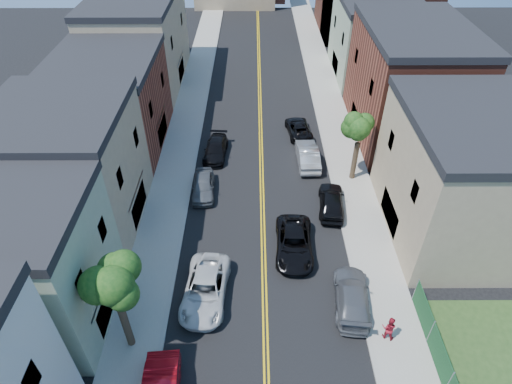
{
  "coord_description": "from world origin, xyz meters",
  "views": [
    {
      "loc": [
        -0.63,
        -0.06,
        23.08
      ],
      "look_at": [
        -0.52,
        25.71,
        2.0
      ],
      "focal_mm": 30.25,
      "sensor_mm": 36.0,
      "label": 1
    }
  ],
  "objects_px": {
    "black_car_right": "(332,201)",
    "dark_car_right_far": "(298,128)",
    "silver_car_right": "(308,155)",
    "grey_car_left": "(203,186)",
    "pedestrian_right": "(389,328)",
    "black_car_left": "(216,149)",
    "white_pickup": "(205,289)",
    "black_suv_lane": "(294,243)",
    "grey_car_right": "(352,296)"
  },
  "relations": [
    {
      "from": "black_car_right",
      "to": "dark_car_right_far",
      "type": "bearing_deg",
      "value": -75.49
    },
    {
      "from": "black_car_right",
      "to": "grey_car_right",
      "type": "bearing_deg",
      "value": 96.13
    },
    {
      "from": "black_car_right",
      "to": "dark_car_right_far",
      "type": "xyz_separation_m",
      "value": [
        -1.7,
        11.55,
        -0.17
      ]
    },
    {
      "from": "silver_car_right",
      "to": "black_suv_lane",
      "type": "bearing_deg",
      "value": 77.86
    },
    {
      "from": "black_car_left",
      "to": "dark_car_right_far",
      "type": "relative_size",
      "value": 1.03
    },
    {
      "from": "grey_car_left",
      "to": "pedestrian_right",
      "type": "bearing_deg",
      "value": -51.63
    },
    {
      "from": "black_car_right",
      "to": "black_car_left",
      "type": "bearing_deg",
      "value": -32.0
    },
    {
      "from": "white_pickup",
      "to": "black_car_left",
      "type": "height_order",
      "value": "white_pickup"
    },
    {
      "from": "grey_car_left",
      "to": "grey_car_right",
      "type": "bearing_deg",
      "value": -50.3
    },
    {
      "from": "silver_car_right",
      "to": "pedestrian_right",
      "type": "distance_m",
      "value": 18.31
    },
    {
      "from": "white_pickup",
      "to": "dark_car_right_far",
      "type": "bearing_deg",
      "value": 73.69
    },
    {
      "from": "white_pickup",
      "to": "black_car_right",
      "type": "xyz_separation_m",
      "value": [
        9.3,
        8.61,
        0.01
      ]
    },
    {
      "from": "white_pickup",
      "to": "black_car_right",
      "type": "relative_size",
      "value": 1.21
    },
    {
      "from": "black_car_left",
      "to": "silver_car_right",
      "type": "distance_m",
      "value": 8.56
    },
    {
      "from": "dark_car_right_far",
      "to": "black_car_left",
      "type": "bearing_deg",
      "value": 18.6
    },
    {
      "from": "grey_car_right",
      "to": "pedestrian_right",
      "type": "distance_m",
      "value": 2.99
    },
    {
      "from": "black_car_left",
      "to": "grey_car_right",
      "type": "distance_m",
      "value": 19.46
    },
    {
      "from": "black_car_right",
      "to": "pedestrian_right",
      "type": "bearing_deg",
      "value": 104.37
    },
    {
      "from": "grey_car_right",
      "to": "black_car_right",
      "type": "relative_size",
      "value": 1.1
    },
    {
      "from": "black_car_left",
      "to": "black_car_right",
      "type": "height_order",
      "value": "black_car_right"
    },
    {
      "from": "white_pickup",
      "to": "dark_car_right_far",
      "type": "xyz_separation_m",
      "value": [
        7.6,
        20.16,
        -0.16
      ]
    },
    {
      "from": "grey_car_right",
      "to": "silver_car_right",
      "type": "distance_m",
      "value": 15.66
    },
    {
      "from": "white_pickup",
      "to": "grey_car_right",
      "type": "relative_size",
      "value": 1.1
    },
    {
      "from": "white_pickup",
      "to": "grey_car_right",
      "type": "bearing_deg",
      "value": 0.79
    },
    {
      "from": "grey_car_left",
      "to": "black_car_left",
      "type": "distance_m",
      "value": 5.59
    },
    {
      "from": "dark_car_right_far",
      "to": "silver_car_right",
      "type": "bearing_deg",
      "value": 87.42
    },
    {
      "from": "black_car_left",
      "to": "black_suv_lane",
      "type": "xyz_separation_m",
      "value": [
        6.42,
        -12.22,
        0.08
      ]
    },
    {
      "from": "pedestrian_right",
      "to": "grey_car_left",
      "type": "bearing_deg",
      "value": -24.96
    },
    {
      "from": "white_pickup",
      "to": "silver_car_right",
      "type": "relative_size",
      "value": 1.12
    },
    {
      "from": "black_car_right",
      "to": "white_pickup",
      "type": "bearing_deg",
      "value": 48.93
    },
    {
      "from": "black_car_right",
      "to": "silver_car_right",
      "type": "relative_size",
      "value": 0.93
    },
    {
      "from": "white_pickup",
      "to": "pedestrian_right",
      "type": "distance_m",
      "value": 11.4
    },
    {
      "from": "grey_car_right",
      "to": "pedestrian_right",
      "type": "height_order",
      "value": "pedestrian_right"
    },
    {
      "from": "grey_car_left",
      "to": "pedestrian_right",
      "type": "xyz_separation_m",
      "value": [
        12.1,
        -13.74,
        0.26
      ]
    },
    {
      "from": "grey_car_right",
      "to": "pedestrian_right",
      "type": "bearing_deg",
      "value": 130.74
    },
    {
      "from": "silver_car_right",
      "to": "dark_car_right_far",
      "type": "xyz_separation_m",
      "value": [
        -0.41,
        5.12,
        -0.2
      ]
    },
    {
      "from": "dark_car_right_far",
      "to": "pedestrian_right",
      "type": "xyz_separation_m",
      "value": [
        3.39,
        -23.19,
        0.37
      ]
    },
    {
      "from": "black_car_left",
      "to": "silver_car_right",
      "type": "bearing_deg",
      "value": -3.86
    },
    {
      "from": "black_car_right",
      "to": "silver_car_right",
      "type": "height_order",
      "value": "silver_car_right"
    },
    {
      "from": "silver_car_right",
      "to": "dark_car_right_far",
      "type": "height_order",
      "value": "silver_car_right"
    },
    {
      "from": "black_car_left",
      "to": "black_car_right",
      "type": "relative_size",
      "value": 1.0
    },
    {
      "from": "grey_car_right",
      "to": "dark_car_right_far",
      "type": "bearing_deg",
      "value": -79.03
    },
    {
      "from": "grey_car_left",
      "to": "black_car_right",
      "type": "distance_m",
      "value": 10.62
    },
    {
      "from": "black_suv_lane",
      "to": "black_car_right",
      "type": "bearing_deg",
      "value": 56.44
    },
    {
      "from": "white_pickup",
      "to": "black_suv_lane",
      "type": "height_order",
      "value": "white_pickup"
    },
    {
      "from": "grey_car_left",
      "to": "black_car_right",
      "type": "xyz_separation_m",
      "value": [
        10.41,
        -2.1,
        0.06
      ]
    },
    {
      "from": "black_car_right",
      "to": "silver_car_right",
      "type": "bearing_deg",
      "value": -72.55
    },
    {
      "from": "grey_car_left",
      "to": "silver_car_right",
      "type": "height_order",
      "value": "silver_car_right"
    },
    {
      "from": "black_car_left",
      "to": "grey_car_left",
      "type": "bearing_deg",
      "value": -92.39
    },
    {
      "from": "black_suv_lane",
      "to": "dark_car_right_far",
      "type": "bearing_deg",
      "value": 86.73
    }
  ]
}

